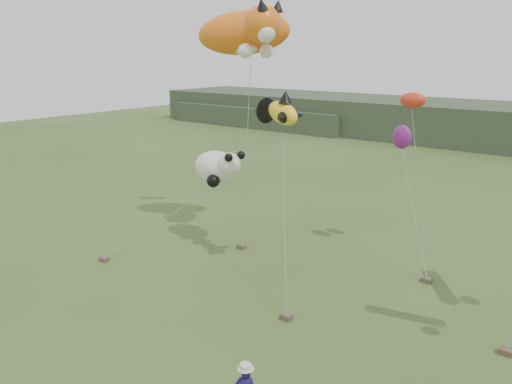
% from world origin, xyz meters
% --- Properties ---
extents(ground, '(120.00, 120.00, 0.00)m').
position_xyz_m(ground, '(0.00, 0.00, 0.00)').
color(ground, '#385123').
rests_on(ground, ground).
extents(headland, '(90.00, 13.00, 4.00)m').
position_xyz_m(headland, '(-3.11, 44.69, 1.92)').
color(headland, '#2D3D28').
rests_on(headland, ground).
extents(sandbag_anchors, '(16.45, 7.20, 0.20)m').
position_xyz_m(sandbag_anchors, '(-0.68, 5.23, 0.10)').
color(sandbag_anchors, brown).
rests_on(sandbag_anchors, ground).
extents(cat_kite, '(5.89, 4.07, 2.53)m').
position_xyz_m(cat_kite, '(-5.90, 8.55, 10.05)').
color(cat_kite, orange).
rests_on(cat_kite, ground).
extents(fish_kite, '(2.83, 1.84, 1.46)m').
position_xyz_m(fish_kite, '(-2.42, 5.93, 6.89)').
color(fish_kite, yellow).
rests_on(fish_kite, ground).
extents(panda_kite, '(2.83, 1.83, 1.76)m').
position_xyz_m(panda_kite, '(-6.39, 6.89, 3.86)').
color(panda_kite, white).
rests_on(panda_kite, ground).
extents(misc_kites, '(1.68, 1.44, 2.62)m').
position_xyz_m(misc_kites, '(0.96, 11.22, 6.24)').
color(misc_kites, red).
rests_on(misc_kites, ground).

